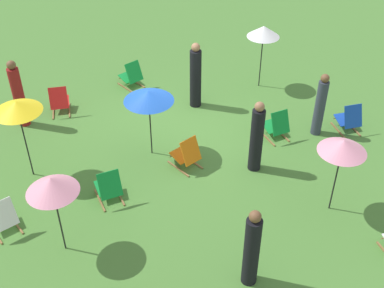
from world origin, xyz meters
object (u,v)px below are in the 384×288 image
Objects in this scene: deckchair_6 at (109,187)px; deckchair_8 at (131,76)px; deckchair_4 at (2,217)px; umbrella_3 at (149,96)px; deckchair_3 at (59,101)px; person_4 at (252,250)px; deckchair_1 at (349,119)px; umbrella_0 at (52,185)px; person_2 at (320,106)px; person_3 at (18,95)px; deckchair_2 at (187,154)px; umbrella_2 at (17,107)px; deckchair_5 at (276,126)px; person_1 at (257,138)px; umbrella_4 at (343,146)px; person_0 at (196,77)px; umbrella_1 at (264,32)px.

deckchair_6 is 4.95m from deckchair_8.
umbrella_3 reaches higher than deckchair_4.
deckchair_3 is 0.48× the size of person_4.
deckchair_3 is at bearing -21.99° from deckchair_1.
deckchair_8 is 6.51m from umbrella_0.
person_2 is 7.72m from person_3.
deckchair_2 is at bearing 170.31° from deckchair_4.
umbrella_2 reaches higher than umbrella_0.
person_1 reaches higher than deckchair_5.
deckchair_6 is at bearing -141.49° from umbrella_0.
person_0 is (0.84, -5.00, -0.77)m from umbrella_4.
deckchair_4 is 0.45× the size of person_0.
deckchair_2 is at bearing -6.42° from person_4.
deckchair_5 is at bearing -39.56° from person_4.
umbrella_1 reaches higher than deckchair_2.
umbrella_1 is at bearing -150.01° from umbrella_0.
person_1 is at bearing 88.07° from deckchair_8.
deckchair_1 is 0.42× the size of umbrella_2.
deckchair_4 is at bearing 3.35° from deckchair_5.
deckchair_3 is 2.32m from deckchair_8.
person_2 reaches higher than deckchair_8.
deckchair_4 is at bearing 17.82° from umbrella_3.
person_3 reaches higher than deckchair_2.
person_2 is 5.21m from person_4.
deckchair_1 is 0.44× the size of person_3.
umbrella_2 reaches higher than person_3.
umbrella_0 reaches higher than deckchair_2.
deckchair_4 is 0.47× the size of umbrella_4.
deckchair_8 is 0.43× the size of umbrella_2.
deckchair_6 is 3.61m from person_4.
deckchair_6 is 0.48× the size of person_2.
deckchair_6 is at bearing 47.60° from deckchair_8.
deckchair_8 is 0.46× the size of person_0.
umbrella_4 is (1.35, 5.19, -0.07)m from umbrella_1.
deckchair_8 is at bearing -101.01° from umbrella_3.
deckchair_4 is 0.45× the size of umbrella_1.
umbrella_1 is at bearing 174.17° from person_2.
deckchair_2 is 0.46× the size of umbrella_1.
umbrella_4 is at bearing 113.33° from deckchair_2.
deckchair_2 is at bearing 71.38° from deckchair_8.
person_3 is (3.18, -3.48, 0.53)m from deckchair_2.
person_3 is (6.74, -0.87, -0.84)m from umbrella_1.
person_0 reaches higher than umbrella_4.
umbrella_0 reaches higher than deckchair_6.
deckchair_5 is at bearing 104.16° from deckchair_8.
umbrella_4 reaches higher than deckchair_5.
deckchair_6 is 0.45× the size of person_1.
umbrella_0 is 4.85m from person_3.
umbrella_4 is 0.96× the size of person_0.
person_3 is at bearing -64.69° from deckchair_2.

